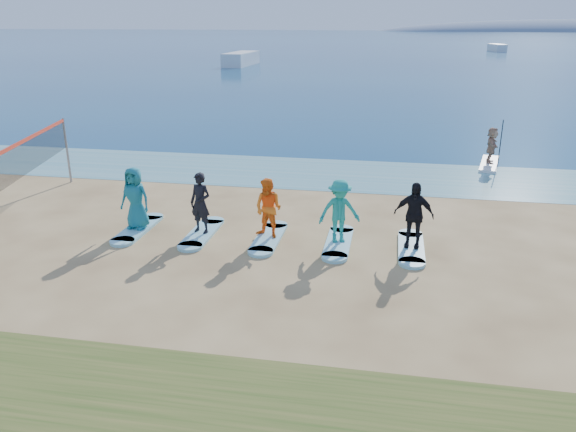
% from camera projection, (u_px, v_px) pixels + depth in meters
% --- Properties ---
extents(ground, '(600.00, 600.00, 0.00)m').
position_uv_depth(ground, '(262.00, 286.00, 13.43)').
color(ground, tan).
rests_on(ground, ground).
extents(shallow_water, '(600.00, 600.00, 0.00)m').
position_uv_depth(shallow_water, '(319.00, 173.00, 23.16)').
color(shallow_water, teal).
rests_on(shallow_water, ground).
extents(ocean, '(600.00, 600.00, 0.00)m').
position_uv_depth(ocean, '(387.00, 41.00, 161.77)').
color(ocean, navy).
rests_on(ocean, ground).
extents(volleyball_net, '(2.18, 8.84, 2.50)m').
position_uv_depth(volleyball_net, '(17.00, 162.00, 17.08)').
color(volleyball_net, gray).
rests_on(volleyball_net, ground).
extents(paddleboard, '(1.28, 3.08, 0.12)m').
position_uv_depth(paddleboard, '(489.00, 164.00, 24.45)').
color(paddleboard, silver).
rests_on(paddleboard, ground).
extents(paddleboarder, '(0.63, 1.47, 1.54)m').
position_uv_depth(paddleboarder, '(492.00, 145.00, 24.18)').
color(paddleboarder, tan).
rests_on(paddleboarder, paddleboard).
extents(boat_offshore_a, '(3.07, 9.27, 1.73)m').
position_uv_depth(boat_offshore_a, '(241.00, 65.00, 76.52)').
color(boat_offshore_a, silver).
rests_on(boat_offshore_a, ground).
extents(boat_offshore_b, '(2.99, 5.77, 1.41)m').
position_uv_depth(boat_offshore_b, '(497.00, 52.00, 108.36)').
color(boat_offshore_b, silver).
rests_on(boat_offshore_b, ground).
extents(surfboard_0, '(0.70, 2.20, 0.09)m').
position_uv_depth(surfboard_0, '(138.00, 229.00, 16.94)').
color(surfboard_0, '#8ED3DC').
rests_on(surfboard_0, ground).
extents(student_0, '(0.97, 0.69, 1.87)m').
position_uv_depth(student_0, '(135.00, 198.00, 16.61)').
color(student_0, '#1A7280').
rests_on(student_0, surfboard_0).
extents(surfboard_1, '(0.70, 2.20, 0.09)m').
position_uv_depth(surfboard_1, '(202.00, 233.00, 16.59)').
color(surfboard_1, '#8ED3DC').
rests_on(surfboard_1, ground).
extents(student_1, '(0.75, 0.60, 1.79)m').
position_uv_depth(student_1, '(200.00, 203.00, 16.28)').
color(student_1, black).
rests_on(student_1, surfboard_1).
extents(surfboard_2, '(0.70, 2.20, 0.09)m').
position_uv_depth(surfboard_2, '(269.00, 238.00, 16.24)').
color(surfboard_2, '#8ED3DC').
rests_on(surfboard_2, ground).
extents(student_2, '(1.00, 0.89, 1.72)m').
position_uv_depth(student_2, '(268.00, 208.00, 15.94)').
color(student_2, orange).
rests_on(student_2, surfboard_2).
extents(surfboard_3, '(0.70, 2.20, 0.09)m').
position_uv_depth(surfboard_3, '(338.00, 243.00, 15.90)').
color(surfboard_3, '#8ED3DC').
rests_on(surfboard_3, ground).
extents(student_3, '(1.32, 1.02, 1.80)m').
position_uv_depth(student_3, '(339.00, 211.00, 15.58)').
color(student_3, teal).
rests_on(student_3, surfboard_3).
extents(surfboard_4, '(0.70, 2.20, 0.09)m').
position_uv_depth(surfboard_4, '(411.00, 248.00, 15.55)').
color(surfboard_4, '#8ED3DC').
rests_on(surfboard_4, ground).
extents(student_4, '(1.13, 0.61, 1.84)m').
position_uv_depth(student_4, '(414.00, 215.00, 15.23)').
color(student_4, black).
rests_on(student_4, surfboard_4).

